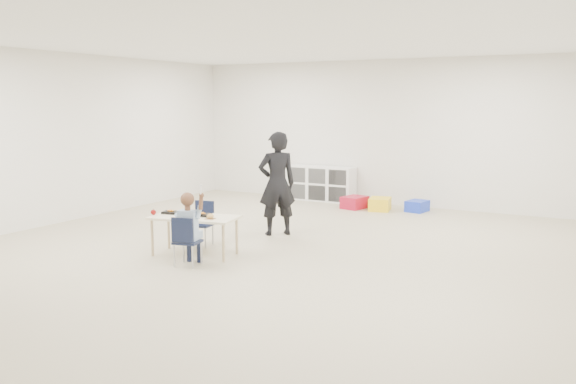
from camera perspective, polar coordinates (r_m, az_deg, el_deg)
The scene contains 16 objects.
room at distance 7.97m, azimuth -2.45°, elevation 4.19°, with size 9.00×9.02×2.80m.
table at distance 8.07m, azimuth -8.72°, elevation -4.03°, with size 1.21×0.77×0.51m.
chair_near at distance 7.55m, azimuth -9.38°, elevation -4.53°, with size 0.30×0.28×0.62m, color black, non-canonical shape.
chair_far at distance 8.56m, azimuth -8.15°, elevation -2.98°, with size 0.30×0.28×0.62m, color black, non-canonical shape.
child at distance 7.52m, azimuth -9.41°, elevation -3.21°, with size 0.41×0.41×0.97m, color #9AAFD1, non-canonical shape.
lunch_tray_near at distance 8.02m, azimuth -8.03°, elevation -2.14°, with size 0.22×0.16×0.03m, color black.
lunch_tray_far at distance 8.27m, azimuth -10.88°, elevation -1.89°, with size 0.22×0.16×0.03m, color black.
milk_carton at distance 7.89m, azimuth -9.31°, elevation -2.08°, with size 0.07×0.07×0.10m, color white.
bread_roll at distance 7.81m, azimuth -7.29°, elevation -2.26°, with size 0.09×0.09×0.07m, color tan.
apple_near at distance 8.13m, azimuth -9.26°, elevation -1.87°, with size 0.07×0.07×0.07m, color maroon.
apple_far at distance 8.21m, azimuth -12.49°, elevation -1.87°, with size 0.07×0.07×0.07m, color maroon.
cubby_shelf at distance 12.40m, azimuth 3.11°, elevation 0.81°, with size 1.40×0.40×0.70m, color white.
adult at distance 9.11m, azimuth -1.04°, elevation 0.79°, with size 0.57×0.37×1.56m, color black.
bin_red at distance 11.55m, azimuth 6.24°, elevation -0.97°, with size 0.36×0.47×0.23m, color #AD112C.
bin_yellow at distance 11.41m, azimuth 8.60°, elevation -1.12°, with size 0.37×0.47×0.23m, color yellow.
bin_blue at distance 11.40m, azimuth 11.99°, elevation -1.29°, with size 0.32×0.41×0.20m, color blue.
Camera 1 is at (4.13, -6.80, 1.98)m, focal length 38.00 mm.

